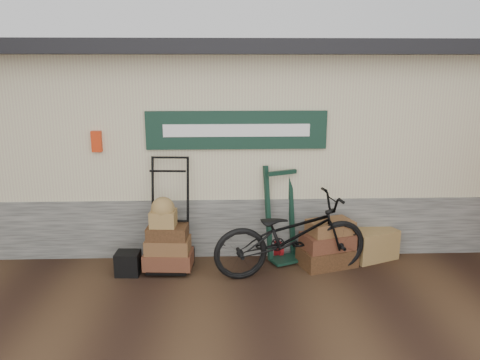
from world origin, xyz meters
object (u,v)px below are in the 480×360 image
bicycle (291,231)px  suitcase_stack (327,243)px  porter_trolley (169,213)px  green_barrow (281,214)px  black_trunk (128,263)px  wicker_hamper (372,244)px

bicycle → suitcase_stack: bearing=-75.2°
porter_trolley → green_barrow: (1.63, 0.19, -0.10)m
green_barrow → porter_trolley: bearing=163.4°
suitcase_stack → bicycle: 0.70m
black_trunk → porter_trolley: bearing=24.2°
suitcase_stack → bicycle: bicycle is taller
green_barrow → bicycle: 0.52m
wicker_hamper → black_trunk: (-3.59, -0.44, -0.06)m
green_barrow → bicycle: size_ratio=0.66×
suitcase_stack → bicycle: bearing=-155.2°
porter_trolley → black_trunk: (-0.57, -0.26, -0.65)m
wicker_hamper → black_trunk: size_ratio=2.11×
suitcase_stack → porter_trolley: bearing=178.6°
black_trunk → suitcase_stack: bearing=4.0°
porter_trolley → suitcase_stack: size_ratio=2.08×
bicycle → black_trunk: bearing=78.3°
porter_trolley → bicycle: (1.70, -0.32, -0.18)m
porter_trolley → black_trunk: bearing=-151.6°
suitcase_stack → green_barrow: bearing=159.4°
black_trunk → bicycle: size_ratio=0.15×
suitcase_stack → wicker_hamper: bearing=18.2°
porter_trolley → wicker_hamper: 3.08m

